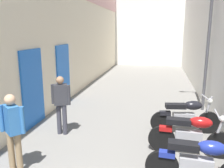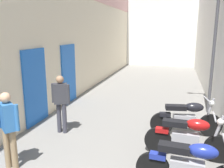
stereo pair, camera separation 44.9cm
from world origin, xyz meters
name	(u,v)px [view 1 (the left image)]	position (x,y,z in m)	size (l,w,h in m)	color
ground_plane	(130,112)	(0.00, 7.22, 0.00)	(34.44, 34.44, 0.00)	slate
building_left	(69,6)	(-2.81, 9.17, 3.69)	(0.45, 18.44, 7.34)	beige
building_right	(213,22)	(2.81, 9.22, 3.01)	(0.45, 18.44, 6.02)	silver
building_far_end	(149,26)	(0.00, 19.44, 3.08)	(8.23, 2.00, 6.15)	silver
motorcycle_third	(200,161)	(1.67, 3.56, 0.50)	(1.85, 0.58, 1.04)	black
motorcycle_fourth	(191,134)	(1.67, 4.70, 0.50)	(1.85, 0.58, 1.04)	black
motorcycle_fifth	(186,115)	(1.67, 5.86, 0.50)	(1.84, 0.58, 1.04)	black
pedestrian_mid_alley	(13,128)	(-1.73, 3.34, 0.92)	(0.52, 0.37, 1.57)	#8C7251
pedestrian_further_down	(61,101)	(-1.55, 5.15, 0.92)	(0.52, 0.32, 1.57)	#383842
street_lamp	(207,22)	(2.38, 7.97, 2.98)	(0.79, 0.18, 5.15)	#47474C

